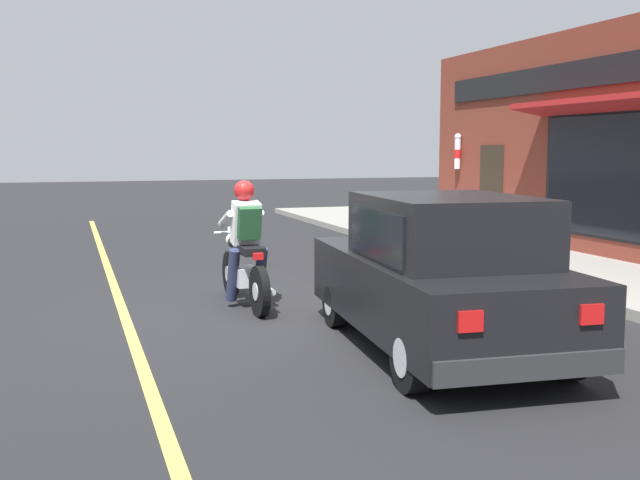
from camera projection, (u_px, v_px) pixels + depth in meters
ground_plane at (272, 309)px, 9.44m from camera, size 80.00×80.00×0.00m
sidewalk_curb at (498, 254)px, 13.88m from camera, size 2.60×22.00×0.14m
lane_stripe at (111, 278)px, 11.69m from camera, size 0.12×19.80×0.01m
storefront_building at (596, 144)px, 13.47m from camera, size 1.25×11.04×4.20m
motorcycle_with_rider at (245, 254)px, 9.58m from camera, size 0.56×2.02×1.62m
car_hatchback at (439, 276)px, 7.39m from camera, size 1.95×3.90×1.57m
traffic_cone at (493, 230)px, 14.77m from camera, size 0.36×0.36×0.60m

